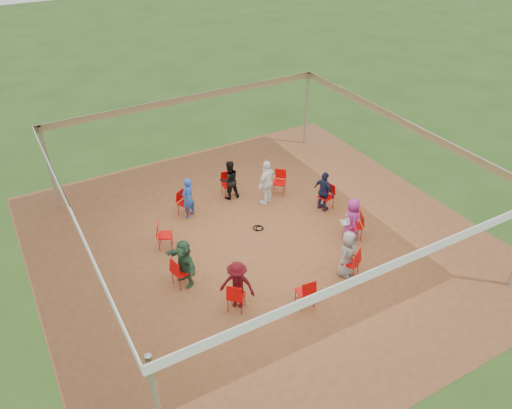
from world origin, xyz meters
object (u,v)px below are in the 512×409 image
chair_3 (228,185)px  chair_1 (326,197)px  chair_4 (186,203)px  person_seated_6 (347,254)px  person_seated_4 (184,263)px  standing_person (267,182)px  chair_2 (279,183)px  chair_0 (355,226)px  person_seated_5 (237,285)px  person_seated_2 (229,180)px  cable_coil (259,228)px  person_seated_0 (352,219)px  laptop (346,221)px  chair_5 (165,235)px  chair_6 (181,272)px  person_seated_1 (324,192)px  chair_7 (236,296)px  person_seated_3 (188,198)px  chair_9 (350,263)px  chair_8 (305,292)px

chair_3 → chair_1: bearing=144.0°
chair_4 → person_seated_6: bearing=90.0°
person_seated_4 → standing_person: standing_person is taller
chair_2 → person_seated_4: bearing=72.4°
chair_0 → person_seated_5: bearing=125.1°
chair_0 → chair_2: same height
person_seated_2 → person_seated_5: same height
person_seated_2 → standing_person: bearing=143.7°
chair_3 → cable_coil: 2.25m
standing_person → cable_coil: (-1.01, -1.19, -0.79)m
person_seated_0 → cable_coil: person_seated_0 is taller
chair_2 → laptop: size_ratio=2.28×
chair_4 → chair_5: size_ratio=1.00×
chair_4 → standing_person: size_ratio=0.56×
chair_2 → chair_3: same height
chair_4 → person_seated_5: size_ratio=0.64×
chair_0 → chair_6: (-5.45, 0.64, 0.00)m
chair_2 → cable_coil: size_ratio=2.19×
person_seated_1 → person_seated_6: 3.25m
chair_0 → person_seated_4: person_seated_4 is taller
cable_coil → chair_7: bearing=-128.9°
chair_1 → chair_5: size_ratio=1.00×
chair_1 → laptop: bearing=153.0°
person_seated_3 → chair_5: bearing=14.3°
person_seated_4 → standing_person: (4.00, 2.38, 0.10)m
chair_6 → standing_person: size_ratio=0.56×
chair_9 → person_seated_5: bearing=142.3°
person_seated_3 → person_seated_6: size_ratio=1.00×
chair_0 → person_seated_1: bearing=21.7°
chair_7 → person_seated_1: 5.38m
chair_3 → chair_0: bearing=126.0°
chair_5 → person_seated_5: size_ratio=0.64×
chair_9 → cable_coil: chair_9 is taller
chair_0 → standing_person: size_ratio=0.56×
chair_7 → chair_8: same height
chair_9 → person_seated_4: bearing=125.1°
person_seated_3 → person_seated_5: 4.47m
chair_3 → person_seated_5: size_ratio=0.64×
chair_9 → person_seated_2: person_seated_2 is taller
chair_2 → chair_6: 5.49m
standing_person → cable_coil: size_ratio=3.91×
chair_0 → person_seated_4: 5.38m
chair_1 → chair_5: 5.49m
chair_7 → person_seated_5: (0.08, 0.09, 0.26)m
person_seated_6 → cable_coil: person_seated_6 is taller
chair_8 → person_seated_4: size_ratio=0.64×
chair_9 → person_seated_5: (-3.29, 0.49, 0.26)m
chair_0 → chair_5: same height
chair_2 → person_seated_1: size_ratio=0.64×
chair_6 → chair_4: bearing=144.0°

